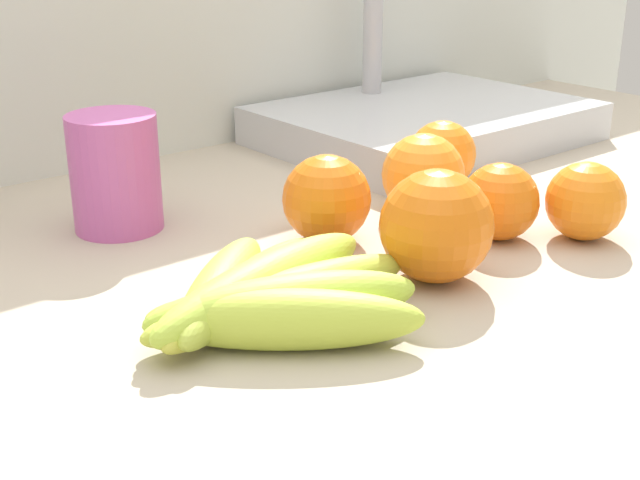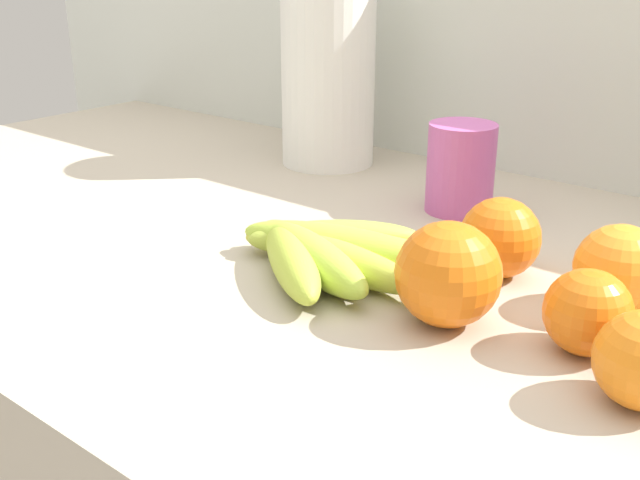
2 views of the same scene
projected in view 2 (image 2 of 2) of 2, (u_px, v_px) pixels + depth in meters
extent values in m
cube|color=silver|center=(529.00, 364.00, 1.10)|extent=(2.06, 0.06, 1.30)
ellipsoid|color=#B2CA3F|center=(292.00, 259.00, 0.68)|extent=(0.16, 0.14, 0.04)
ellipsoid|color=#ABCA3F|center=(310.00, 256.00, 0.68)|extent=(0.18, 0.10, 0.04)
ellipsoid|color=#B3C33F|center=(331.00, 257.00, 0.68)|extent=(0.21, 0.05, 0.04)
ellipsoid|color=#ACCC3F|center=(342.00, 248.00, 0.70)|extent=(0.21, 0.09, 0.04)
ellipsoid|color=gold|center=(341.00, 246.00, 0.71)|extent=(0.19, 0.11, 0.03)
ellipsoid|color=#A9BD3F|center=(335.00, 239.00, 0.73)|extent=(0.15, 0.14, 0.04)
sphere|color=orange|center=(448.00, 274.00, 0.59)|extent=(0.08, 0.08, 0.08)
sphere|color=orange|center=(620.00, 269.00, 0.61)|extent=(0.07, 0.07, 0.07)
sphere|color=orange|center=(500.00, 238.00, 0.68)|extent=(0.07, 0.07, 0.07)
sphere|color=orange|center=(588.00, 312.00, 0.55)|extent=(0.06, 0.06, 0.06)
cylinder|color=white|center=(328.00, 65.00, 1.00)|extent=(0.12, 0.12, 0.27)
cylinder|color=gray|center=(328.00, 53.00, 0.99)|extent=(0.02, 0.02, 0.30)
cylinder|color=#BF56A2|center=(461.00, 168.00, 0.84)|extent=(0.08, 0.08, 0.10)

